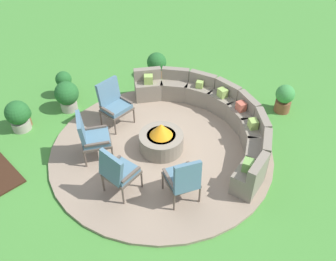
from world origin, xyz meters
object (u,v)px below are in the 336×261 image
object	(u,v)px
lounge_chair_front_right	(91,136)
potted_plant_5	(67,95)
potted_plant_0	(157,64)
fire_pit	(161,140)
potted_plant_2	(284,98)
curved_stone_bench	(216,115)
potted_plant_3	(24,115)
lounge_chair_front_left	(113,103)
potted_plant_1	(18,115)
lounge_chair_back_right	(183,178)
lounge_chair_back_left	(118,171)
potted_plant_4	(64,84)

from	to	relation	value
lounge_chair_front_right	potted_plant_5	size ratio (longest dim) A/B	1.41
potted_plant_0	fire_pit	bearing A→B (deg)	-41.57
potted_plant_2	potted_plant_5	distance (m)	5.23
lounge_chair_front_right	potted_plant_2	distance (m)	4.66
curved_stone_bench	lounge_chair_front_right	world-z (taller)	lounge_chair_front_right
curved_stone_bench	potted_plant_2	bearing A→B (deg)	66.13
potted_plant_3	curved_stone_bench	bearing A→B (deg)	44.24
lounge_chair_front_left	potted_plant_1	bearing A→B (deg)	-43.72
lounge_chair_front_right	lounge_chair_back_right	xyz separation A→B (m)	(2.08, 0.49, -0.01)
lounge_chair_front_left	potted_plant_2	xyz separation A→B (m)	(2.45, 3.24, -0.24)
lounge_chair_back_left	potted_plant_2	distance (m)	4.56
fire_pit	lounge_chair_front_right	bearing A→B (deg)	-125.58
lounge_chair_front_right	potted_plant_0	xyz separation A→B (m)	(-1.49, 3.20, -0.23)
fire_pit	potted_plant_0	size ratio (longest dim) A/B	1.33
lounge_chair_back_right	potted_plant_5	size ratio (longest dim) A/B	1.33
lounge_chair_front_right	potted_plant_5	world-z (taller)	lounge_chair_front_right
potted_plant_1	potted_plant_5	xyz separation A→B (m)	(0.12, 1.20, 0.02)
fire_pit	potted_plant_1	distance (m)	3.32
lounge_chair_back_left	lounge_chair_back_right	world-z (taller)	lounge_chair_back_left
lounge_chair_back_right	curved_stone_bench	bearing A→B (deg)	47.25
potted_plant_4	lounge_chair_back_right	bearing A→B (deg)	-4.57
potted_plant_0	potted_plant_4	world-z (taller)	potted_plant_4
lounge_chair_front_left	lounge_chair_back_right	world-z (taller)	lounge_chair_front_left
lounge_chair_front_left	potted_plant_1	size ratio (longest dim) A/B	1.45
fire_pit	potted_plant_3	bearing A→B (deg)	-150.25
lounge_chair_front_left	potted_plant_4	size ratio (longest dim) A/B	1.50
curved_stone_bench	lounge_chair_back_left	distance (m)	2.83
lounge_chair_back_right	potted_plant_0	bearing A→B (deg)	75.34
potted_plant_0	potted_plant_3	size ratio (longest dim) A/B	1.35
lounge_chair_back_right	potted_plant_1	world-z (taller)	lounge_chair_back_right
lounge_chair_back_left	lounge_chair_back_right	distance (m)	1.19
potted_plant_0	potted_plant_4	distance (m)	2.52
potted_plant_0	potted_plant_2	distance (m)	3.51
potted_plant_0	potted_plant_2	bearing A→B (deg)	17.58
lounge_chair_back_left	potted_plant_3	distance (m)	3.19
curved_stone_bench	potted_plant_0	distance (m)	2.68
fire_pit	potted_plant_2	size ratio (longest dim) A/B	1.31
curved_stone_bench	potted_plant_1	xyz separation A→B (m)	(-3.09, -3.20, 0.03)
lounge_chair_front_left	potted_plant_2	distance (m)	4.06
potted_plant_3	potted_plant_5	size ratio (longest dim) A/B	0.68
lounge_chair_back_right	potted_plant_5	world-z (taller)	lounge_chair_back_right
fire_pit	lounge_chair_front_left	xyz separation A→B (m)	(-1.41, -0.13, 0.31)
potted_plant_3	potted_plant_4	distance (m)	1.38
lounge_chair_back_left	potted_plant_4	bearing A→B (deg)	155.20
potted_plant_4	fire_pit	bearing A→B (deg)	5.38
curved_stone_bench	potted_plant_3	xyz separation A→B (m)	(-3.14, -3.06, -0.07)
potted_plant_0	potted_plant_5	distance (m)	2.64
lounge_chair_front_left	lounge_chair_back_left	xyz separation A→B (m)	(1.72, -1.26, -0.01)
lounge_chair_front_left	potted_plant_1	xyz separation A→B (m)	(-1.39, -1.64, -0.22)
lounge_chair_back_left	fire_pit	bearing A→B (deg)	94.82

